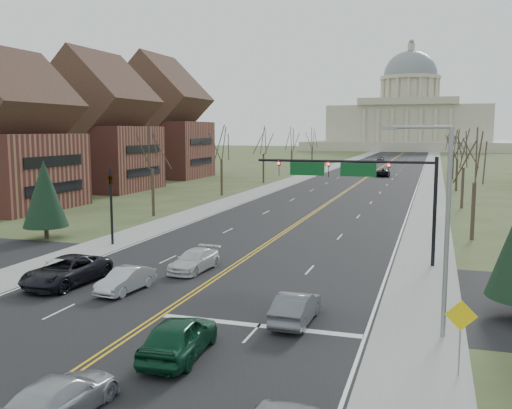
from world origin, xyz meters
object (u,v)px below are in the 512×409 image
Objects in this scene: street_light at (441,217)px; warn_sign at (461,323)px; car_sb_inner_lead at (126,280)px; car_nb_inner_lead at (179,337)px; car_nb_inner_second at (60,397)px; signal_mast at (357,177)px; car_far_sb at (381,159)px; signal_left at (111,197)px; car_far_nb at (383,172)px; car_sb_outer_lead at (66,271)px; car_sb_inner_second at (194,260)px; car_nb_outer_lead at (296,307)px.

street_light is 3.17× the size of warn_sign.
warn_sign is at bearing -13.27° from car_sb_inner_lead.
car_nb_inner_lead is 5.69m from car_nb_inner_second.
car_far_sb is (-10.03, 128.75, -4.95)m from signal_mast.
car_far_nb is at bearing 79.19° from signal_left.
car_sb_outer_lead is at bearing 163.28° from warn_sign.
car_nb_inner_second is 1.00× the size of car_sb_inner_second.
signal_mast reaches higher than car_sb_inner_second.
signal_left is 1.03× the size of car_sb_outer_lead.
car_far_nb reaches higher than car_sb_inner_second.
signal_mast is at bearing -0.00° from signal_left.
car_nb_inner_second is 0.78× the size of car_sb_outer_lead.
car_sb_outer_lead reaches higher than car_far_nb.
car_sb_outer_lead is 1.24× the size of car_far_sb.
warn_sign is 0.61× the size of car_far_sb.
signal_left is 1.31× the size of car_sb_inner_second.
car_sb_inner_second is (9.54, -5.90, -3.04)m from signal_left.
car_nb_inner_lead is 1.06× the size of car_nb_inner_second.
car_nb_outer_lead reaches higher than car_sb_inner_second.
warn_sign reaches higher than car_far_sb.
car_sb_inner_lead is 0.71× the size of car_far_nb.
street_light is 5.20m from warn_sign.
car_sb_inner_second is (-14.70, 7.60, -4.55)m from street_light.
street_light is at bearing -1.93° from car_sb_outer_lead.
car_sb_inner_second is 0.97× the size of car_far_sb.
car_nb_outer_lead is (-6.99, 3.96, -1.29)m from warn_sign.
car_sb_inner_lead is 0.88× the size of car_sb_inner_second.
car_nb_inner_lead reaches higher than car_sb_inner_lead.
car_nb_outer_lead reaches higher than car_nb_inner_second.
car_nb_inner_lead is (-9.66, -5.38, -4.39)m from street_light.
car_sb_outer_lead is 139.99m from car_far_sb.
warn_sign is at bearing -79.25° from street_light.
street_light is 2.09× the size of car_nb_outer_lead.
car_nb_inner_lead is at bearing -150.90° from street_light.
warn_sign is 0.63× the size of car_sb_inner_second.
signal_left is 14.15m from car_sb_inner_lead.
car_nb_inner_second is (-1.47, -5.50, -0.16)m from car_nb_inner_lead.
car_sb_outer_lead is at bearing -71.07° from signal_left.
car_nb_inner_lead reaches higher than car_far_sb.
signal_mast reaches higher than car_sb_inner_lead.
warn_sign is at bearing 92.96° from car_far_nb.
signal_left is 0.66× the size of street_light.
signal_left is 2.09× the size of warn_sign.
signal_mast is 75.08m from car_far_nb.
warn_sign reaches higher than car_nb_inner_second.
car_nb_inner_second is 14.02m from car_sb_inner_lead.
street_light reaches higher than car_far_sb.
car_far_sb is (-16.08, 146.26, -1.20)m from warn_sign.
signal_mast reaches higher than car_nb_outer_lead.
car_sb_inner_second is at bearing 143.08° from warn_sign.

